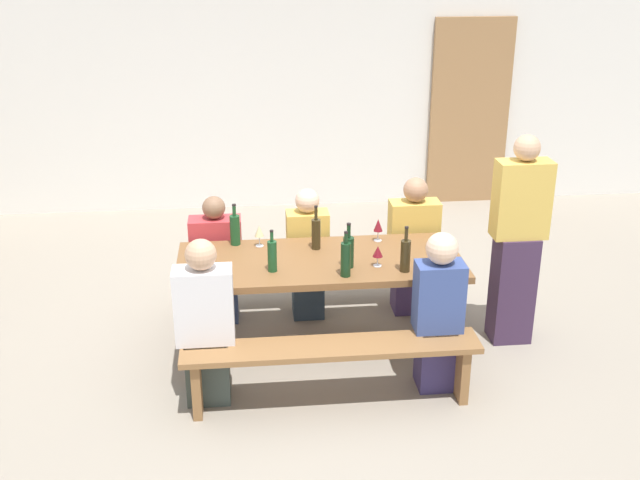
{
  "coord_description": "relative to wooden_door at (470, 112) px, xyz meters",
  "views": [
    {
      "loc": [
        -0.52,
        -5.11,
        2.99
      ],
      "look_at": [
        0.0,
        0.0,
        0.9
      ],
      "focal_mm": 43.15,
      "sensor_mm": 36.0,
      "label": 1
    }
  ],
  "objects": [
    {
      "name": "seated_guest_far_0",
      "position": [
        -2.81,
        -2.69,
        -0.56
      ],
      "size": [
        0.41,
        0.24,
        1.06
      ],
      "rotation": [
        0.0,
        0.0,
        -1.57
      ],
      "color": "navy",
      "rests_on": "ground"
    },
    {
      "name": "wine_bottle_1",
      "position": [
        -1.47,
        -3.54,
        -0.18
      ],
      "size": [
        0.07,
        0.07,
        0.33
      ],
      "color": "#332814",
      "rests_on": "tasting_table"
    },
    {
      "name": "seated_guest_near_0",
      "position": [
        -2.86,
        -3.85,
        -0.49
      ],
      "size": [
        0.38,
        0.24,
        1.17
      ],
      "rotation": [
        0.0,
        0.0,
        1.57
      ],
      "color": "#3D4842",
      "rests_on": "ground"
    },
    {
      "name": "seated_guest_far_1",
      "position": [
        -2.08,
        -2.69,
        -0.53
      ],
      "size": [
        0.34,
        0.24,
        1.1
      ],
      "rotation": [
        0.0,
        0.0,
        -1.57
      ],
      "color": "#2B3A48",
      "rests_on": "ground"
    },
    {
      "name": "wine_glass_3",
      "position": [
        -2.95,
        -3.25,
        -0.19
      ],
      "size": [
        0.07,
        0.07,
        0.16
      ],
      "color": "silver",
      "rests_on": "tasting_table"
    },
    {
      "name": "wine_bottle_0",
      "position": [
        -1.85,
        -3.43,
        -0.18
      ],
      "size": [
        0.08,
        0.08,
        0.33
      ],
      "color": "#143319",
      "rests_on": "tasting_table"
    },
    {
      "name": "wine_bottle_3",
      "position": [
        -1.89,
        -3.58,
        -0.17
      ],
      "size": [
        0.07,
        0.07,
        0.33
      ],
      "color": "#143319",
      "rests_on": "tasting_table"
    },
    {
      "name": "seated_guest_far_2",
      "position": [
        -1.21,
        -2.69,
        -0.5
      ],
      "size": [
        0.4,
        0.24,
        1.16
      ],
      "rotation": [
        0.0,
        0.0,
        -1.57
      ],
      "color": "#43315D",
      "rests_on": "ground"
    },
    {
      "name": "seated_guest_near_1",
      "position": [
        -1.29,
        -3.85,
        -0.49
      ],
      "size": [
        0.32,
        0.24,
        1.15
      ],
      "rotation": [
        0.0,
        0.0,
        1.57
      ],
      "color": "#372E5E",
      "rests_on": "ground"
    },
    {
      "name": "wooden_door",
      "position": [
        0.0,
        0.0,
        0.0
      ],
      "size": [
        0.9,
        0.06,
        2.1
      ],
      "primitive_type": "cube",
      "color": "#9E7247",
      "rests_on": "ground"
    },
    {
      "name": "wine_bottle_5",
      "position": [
        -2.39,
        -3.45,
        -0.18
      ],
      "size": [
        0.07,
        0.07,
        0.31
      ],
      "color": "#194723",
      "rests_on": "tasting_table"
    },
    {
      "name": "wine_glass_0",
      "position": [
        -1.64,
        -3.44,
        -0.19
      ],
      "size": [
        0.07,
        0.07,
        0.15
      ],
      "color": "silver",
      "rests_on": "tasting_table"
    },
    {
      "name": "bench_far",
      "position": [
        -2.04,
        -2.54,
        -0.69
      ],
      "size": [
        1.98,
        0.3,
        0.45
      ],
      "color": "olive",
      "rests_on": "ground"
    },
    {
      "name": "wine_bottle_4",
      "position": [
        -2.65,
        -2.93,
        -0.18
      ],
      "size": [
        0.08,
        0.08,
        0.32
      ],
      "color": "#194723",
      "rests_on": "tasting_table"
    },
    {
      "name": "wine_glass_2",
      "position": [
        -1.56,
        -2.97,
        -0.18
      ],
      "size": [
        0.07,
        0.07,
        0.18
      ],
      "color": "silver",
      "rests_on": "tasting_table"
    },
    {
      "name": "standing_host",
      "position": [
        -0.55,
        -3.25,
        -0.26
      ],
      "size": [
        0.4,
        0.24,
        1.63
      ],
      "rotation": [
        0.0,
        0.0,
        3.14
      ],
      "color": "#3C2843",
      "rests_on": "ground"
    },
    {
      "name": "wine_glass_1",
      "position": [
        -2.47,
        -2.98,
        -0.18
      ],
      "size": [
        0.07,
        0.07,
        0.17
      ],
      "color": "silver",
      "rests_on": "tasting_table"
    },
    {
      "name": "bench_near",
      "position": [
        -2.04,
        -4.0,
        -0.69
      ],
      "size": [
        1.98,
        0.3,
        0.45
      ],
      "color": "olive",
      "rests_on": "ground"
    },
    {
      "name": "ground_plane",
      "position": [
        -2.04,
        -3.27,
        -1.05
      ],
      "size": [
        24.0,
        24.0,
        0.0
      ],
      "primitive_type": "plane",
      "color": "gray"
    },
    {
      "name": "back_wall",
      "position": [
        -2.04,
        0.14,
        0.55
      ],
      "size": [
        14.0,
        0.2,
        3.2
      ],
      "primitive_type": "cube",
      "color": "silver",
      "rests_on": "ground"
    },
    {
      "name": "tasting_table",
      "position": [
        -2.04,
        -3.27,
        -0.38
      ],
      "size": [
        2.08,
        0.86,
        0.75
      ],
      "color": "brown",
      "rests_on": "ground"
    },
    {
      "name": "wine_bottle_2",
      "position": [
        -2.05,
        -3.07,
        -0.17
      ],
      "size": [
        0.07,
        0.07,
        0.34
      ],
      "color": "#332814",
      "rests_on": "tasting_table"
    }
  ]
}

